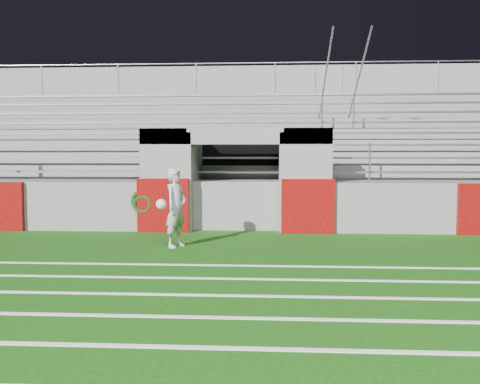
{
  "coord_description": "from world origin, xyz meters",
  "views": [
    {
      "loc": [
        0.95,
        -10.21,
        1.94
      ],
      "look_at": [
        0.2,
        1.8,
        1.1
      ],
      "focal_mm": 40.0,
      "sensor_mm": 36.0,
      "label": 1
    }
  ],
  "objects": [
    {
      "name": "stadium_structure",
      "position": [
        0.0,
        7.97,
        1.49
      ],
      "size": [
        26.0,
        8.48,
        5.42
      ],
      "color": "slate",
      "rests_on": "ground"
    },
    {
      "name": "ground",
      "position": [
        0.0,
        0.0,
        0.0
      ],
      "size": [
        90.0,
        90.0,
        0.0
      ],
      "primitive_type": "plane",
      "color": "#12430B",
      "rests_on": "ground"
    },
    {
      "name": "hose_coil",
      "position": [
        -2.32,
        2.93,
        0.76
      ],
      "size": [
        0.6,
        0.15,
        0.61
      ],
      "color": "#0C3D1C",
      "rests_on": "ground"
    },
    {
      "name": "goalkeeper_with_ball",
      "position": [
        -1.09,
        0.83,
        0.84
      ],
      "size": [
        0.67,
        0.74,
        1.67
      ],
      "color": "#A9AEB2",
      "rests_on": "ground"
    },
    {
      "name": "field_markings",
      "position": [
        0.0,
        -5.0,
        0.01
      ],
      "size": [
        28.0,
        8.09,
        0.01
      ],
      "color": "white",
      "rests_on": "ground"
    }
  ]
}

